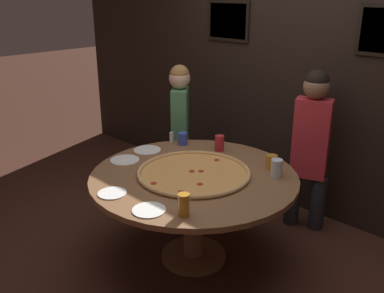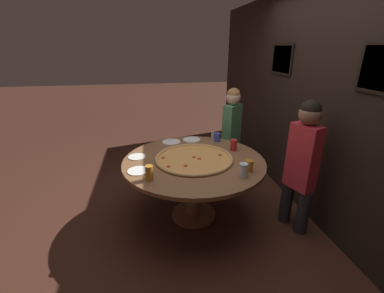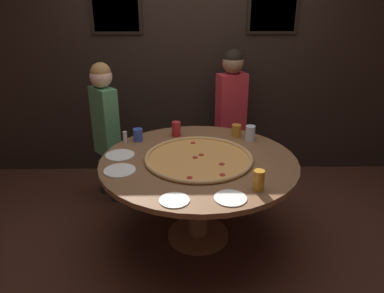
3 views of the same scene
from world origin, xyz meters
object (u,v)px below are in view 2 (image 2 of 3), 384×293
(drink_cup_far_right, at_px, (149,173))
(white_plate_far_back, at_px, (138,171))
(drink_cup_near_right, at_px, (249,166))
(white_plate_beside_cup, at_px, (171,142))
(drink_cup_centre_back, at_px, (217,137))
(giant_pizza, at_px, (194,158))
(diner_far_right, at_px, (302,160))
(white_plate_near_front, at_px, (137,157))
(drink_cup_far_left, at_px, (243,170))
(white_plate_right_side, at_px, (192,139))
(dining_table, at_px, (194,170))
(drink_cup_beside_pizza, at_px, (234,145))
(condiment_shaker, at_px, (213,135))
(diner_centre_back, at_px, (232,129))

(drink_cup_far_right, relative_size, white_plate_far_back, 0.67)
(drink_cup_near_right, height_order, white_plate_beside_cup, drink_cup_near_right)
(drink_cup_centre_back, relative_size, drink_cup_far_right, 0.77)
(giant_pizza, bearing_deg, diner_far_right, 70.59)
(white_plate_near_front, bearing_deg, drink_cup_far_right, 13.09)
(drink_cup_centre_back, xyz_separation_m, white_plate_far_back, (0.71, -1.01, -0.05))
(drink_cup_far_left, bearing_deg, giant_pizza, -139.88)
(white_plate_right_side, bearing_deg, drink_cup_near_right, 22.26)
(drink_cup_far_right, bearing_deg, dining_table, 127.83)
(dining_table, height_order, white_plate_right_side, white_plate_right_side)
(drink_cup_beside_pizza, relative_size, condiment_shaker, 1.38)
(giant_pizza, bearing_deg, drink_cup_far_right, -52.17)
(diner_centre_back, bearing_deg, giant_pizza, -169.07)
(dining_table, xyz_separation_m, white_plate_near_front, (-0.18, -0.62, 0.14))
(drink_cup_centre_back, height_order, white_plate_right_side, drink_cup_centre_back)
(white_plate_beside_cup, xyz_separation_m, condiment_shaker, (-0.04, 0.57, 0.05))
(white_plate_right_side, relative_size, white_plate_near_front, 1.19)
(drink_cup_centre_back, bearing_deg, giant_pizza, -37.87)
(drink_cup_centre_back, xyz_separation_m, drink_cup_far_left, (1.00, -0.01, 0.01))
(white_plate_far_back, bearing_deg, drink_cup_beside_pizza, 108.29)
(drink_cup_centre_back, relative_size, white_plate_right_side, 0.47)
(white_plate_right_side, xyz_separation_m, diner_centre_back, (-0.24, 0.63, 0.04))
(drink_cup_far_left, bearing_deg, drink_cup_near_right, 137.39)
(dining_table, distance_m, condiment_shaker, 0.76)
(giant_pizza, relative_size, drink_cup_centre_back, 7.78)
(white_plate_beside_cup, relative_size, white_plate_near_front, 1.20)
(drink_cup_centre_back, distance_m, diner_far_right, 1.12)
(diner_far_right, bearing_deg, drink_cup_beside_pizza, 24.70)
(diner_far_right, relative_size, diner_centre_back, 1.05)
(drink_cup_centre_back, xyz_separation_m, diner_far_right, (0.90, 0.66, 0.02))
(drink_cup_beside_pizza, bearing_deg, drink_cup_centre_back, -161.83)
(drink_cup_far_left, distance_m, diner_far_right, 0.68)
(dining_table, bearing_deg, drink_cup_near_right, 53.85)
(drink_cup_far_right, height_order, condiment_shaker, drink_cup_far_right)
(drink_cup_beside_pizza, distance_m, white_plate_right_side, 0.63)
(white_plate_right_side, bearing_deg, white_plate_beside_cup, -81.22)
(drink_cup_far_right, distance_m, diner_centre_back, 1.75)
(diner_far_right, bearing_deg, diner_centre_back, -3.97)
(dining_table, bearing_deg, white_plate_right_side, 172.30)
(drink_cup_near_right, height_order, diner_centre_back, diner_centre_back)
(drink_cup_near_right, xyz_separation_m, diner_far_right, (0.02, 0.57, 0.02))
(drink_cup_near_right, bearing_deg, diner_centre_back, 169.67)
(drink_cup_far_left, bearing_deg, white_plate_beside_cup, -151.17)
(white_plate_near_front, bearing_deg, white_plate_far_back, 2.99)
(drink_cup_centre_back, height_order, white_plate_far_back, drink_cup_centre_back)
(dining_table, bearing_deg, white_plate_beside_cup, -162.16)
(dining_table, relative_size, condiment_shaker, 16.17)
(diner_far_right, bearing_deg, dining_table, 51.06)
(dining_table, relative_size, white_plate_right_side, 6.65)
(drink_cup_near_right, relative_size, drink_cup_beside_pizza, 0.82)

